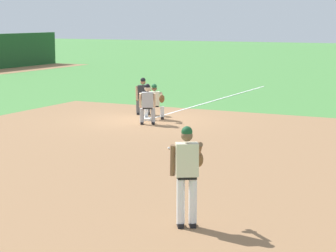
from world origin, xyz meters
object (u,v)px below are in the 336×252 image
at_px(baseball, 169,148).
at_px(baserunner, 147,102).
at_px(first_base_bag, 147,119).
at_px(first_baseman, 155,100).
at_px(umpire, 143,95).
at_px(pitcher, 187,170).

xyz_separation_m(baseball, baserunner, (3.70, 2.70, 0.76)).
height_order(first_base_bag, baseball, first_base_bag).
height_order(first_baseman, umpire, umpire).
height_order(baseball, first_baseman, first_baseman).
height_order(pitcher, first_baseman, pitcher).
relative_size(first_base_bag, pitcher, 0.20).
height_order(baseball, umpire, umpire).
relative_size(first_baseman, baserunner, 0.92).
height_order(baseball, pitcher, pitcher).
xyz_separation_m(first_base_bag, first_baseman, (0.27, -0.19, 0.69)).
bearing_deg(pitcher, baseball, 29.22).
xyz_separation_m(baseball, umpire, (5.77, 4.01, 0.76)).
distance_m(baseball, pitcher, 7.20).
relative_size(pitcher, baserunner, 1.27).
xyz_separation_m(pitcher, umpire, (11.99, 7.49, -0.27)).
bearing_deg(umpire, baseball, -145.21).
height_order(baserunner, umpire, same).
xyz_separation_m(baseball, pitcher, (-6.22, -3.48, 1.02)).
bearing_deg(baserunner, first_base_bag, 29.78).
distance_m(first_baseman, baserunner, 1.18).
bearing_deg(umpire, first_baseman, -132.67).
bearing_deg(pitcher, baserunner, 31.90).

